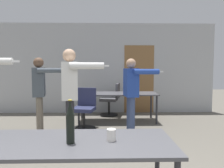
{
  "coord_description": "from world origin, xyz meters",
  "views": [
    {
      "loc": [
        0.1,
        -1.5,
        1.38
      ],
      "look_at": [
        0.2,
        2.23,
        1.1
      ],
      "focal_mm": 35.0,
      "sensor_mm": 36.0,
      "label": 1
    }
  ],
  "objects_px": {
    "person_far_watching": "(40,87)",
    "beer_bottle": "(70,123)",
    "person_right_polo": "(131,88)",
    "office_chair_far_left": "(85,110)",
    "drink_cup": "(111,135)",
    "office_chair_near_pushed": "(111,101)",
    "person_left_plaid": "(71,88)"
  },
  "relations": [
    {
      "from": "office_chair_near_pushed",
      "to": "drink_cup",
      "type": "height_order",
      "value": "office_chair_near_pushed"
    },
    {
      "from": "person_far_watching",
      "to": "drink_cup",
      "type": "height_order",
      "value": "person_far_watching"
    },
    {
      "from": "drink_cup",
      "to": "person_far_watching",
      "type": "bearing_deg",
      "value": 117.96
    },
    {
      "from": "person_right_polo",
      "to": "person_left_plaid",
      "type": "distance_m",
      "value": 1.43
    },
    {
      "from": "person_far_watching",
      "to": "office_chair_near_pushed",
      "type": "height_order",
      "value": "person_far_watching"
    },
    {
      "from": "office_chair_near_pushed",
      "to": "beer_bottle",
      "type": "distance_m",
      "value": 4.43
    },
    {
      "from": "person_far_watching",
      "to": "drink_cup",
      "type": "relative_size",
      "value": 15.01
    },
    {
      "from": "person_right_polo",
      "to": "person_far_watching",
      "type": "height_order",
      "value": "person_far_watching"
    },
    {
      "from": "person_right_polo",
      "to": "office_chair_far_left",
      "type": "xyz_separation_m",
      "value": [
        -1.04,
        0.25,
        -0.52
      ]
    },
    {
      "from": "person_left_plaid",
      "to": "office_chair_far_left",
      "type": "height_order",
      "value": "person_left_plaid"
    },
    {
      "from": "person_left_plaid",
      "to": "office_chair_near_pushed",
      "type": "distance_m",
      "value": 2.57
    },
    {
      "from": "person_far_watching",
      "to": "office_chair_near_pushed",
      "type": "relative_size",
      "value": 1.72
    },
    {
      "from": "office_chair_far_left",
      "to": "drink_cup",
      "type": "height_order",
      "value": "office_chair_far_left"
    },
    {
      "from": "person_right_polo",
      "to": "drink_cup",
      "type": "distance_m",
      "value": 2.81
    },
    {
      "from": "office_chair_far_left",
      "to": "drink_cup",
      "type": "distance_m",
      "value": 3.08
    },
    {
      "from": "person_far_watching",
      "to": "beer_bottle",
      "type": "bearing_deg",
      "value": 11.1
    },
    {
      "from": "office_chair_near_pushed",
      "to": "drink_cup",
      "type": "relative_size",
      "value": 8.71
    },
    {
      "from": "person_far_watching",
      "to": "beer_bottle",
      "type": "height_order",
      "value": "person_far_watching"
    },
    {
      "from": "beer_bottle",
      "to": "person_right_polo",
      "type": "bearing_deg",
      "value": 73.1
    },
    {
      "from": "person_left_plaid",
      "to": "person_far_watching",
      "type": "relative_size",
      "value": 1.07
    },
    {
      "from": "office_chair_far_left",
      "to": "beer_bottle",
      "type": "xyz_separation_m",
      "value": [
        0.18,
        -3.07,
        0.49
      ]
    },
    {
      "from": "office_chair_near_pushed",
      "to": "office_chair_far_left",
      "type": "bearing_deg",
      "value": 166.25
    },
    {
      "from": "office_chair_near_pushed",
      "to": "drink_cup",
      "type": "xyz_separation_m",
      "value": [
        -0.11,
        -4.33,
        0.35
      ]
    },
    {
      "from": "office_chair_far_left",
      "to": "person_left_plaid",
      "type": "bearing_deg",
      "value": 93.49
    },
    {
      "from": "person_right_polo",
      "to": "person_left_plaid",
      "type": "height_order",
      "value": "person_left_plaid"
    },
    {
      "from": "person_far_watching",
      "to": "office_chair_far_left",
      "type": "bearing_deg",
      "value": 95.47
    },
    {
      "from": "person_left_plaid",
      "to": "beer_bottle",
      "type": "distance_m",
      "value": 2.03
    },
    {
      "from": "office_chair_far_left",
      "to": "drink_cup",
      "type": "xyz_separation_m",
      "value": [
        0.54,
        -3.01,
        0.36
      ]
    },
    {
      "from": "person_right_polo",
      "to": "drink_cup",
      "type": "height_order",
      "value": "person_right_polo"
    },
    {
      "from": "person_right_polo",
      "to": "office_chair_far_left",
      "type": "bearing_deg",
      "value": -109.88
    },
    {
      "from": "person_left_plaid",
      "to": "drink_cup",
      "type": "height_order",
      "value": "person_left_plaid"
    },
    {
      "from": "beer_bottle",
      "to": "office_chair_near_pushed",
      "type": "bearing_deg",
      "value": 84.0
    }
  ]
}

